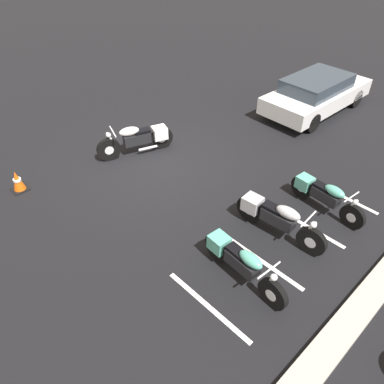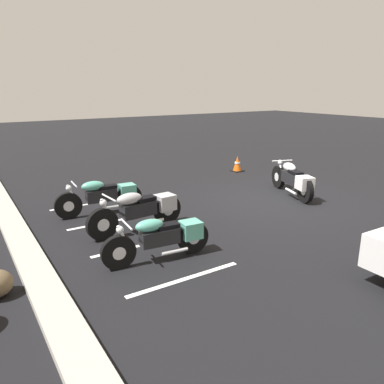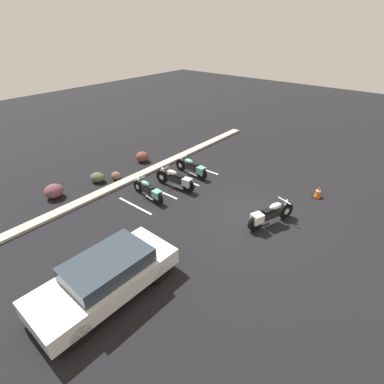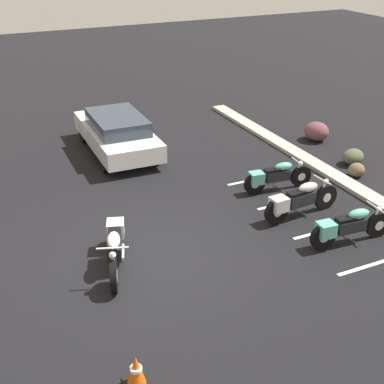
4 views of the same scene
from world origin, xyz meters
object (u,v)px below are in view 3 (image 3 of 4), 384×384
Objects in this scene: landscape_rock_0 at (116,176)px; car_white at (106,276)px; parked_bike_0 at (149,190)px; motorcycle_white_featured at (269,215)px; landscape_rock_3 at (54,191)px; landscape_rock_1 at (142,157)px; landscape_rock_2 at (98,177)px; parked_bike_2 at (193,168)px; traffic_cone at (318,192)px; parked_bike_1 at (177,179)px.

car_white is at bearing -129.73° from landscape_rock_0.
motorcycle_white_featured is at bearing -157.01° from parked_bike_0.
parked_bike_0 is 4.38m from landscape_rock_3.
landscape_rock_2 is at bearing -177.89° from landscape_rock_1.
landscape_rock_1 is at bearing -1.38° from landscape_rock_3.
car_white is at bearing 115.86° from parked_bike_2.
motorcycle_white_featured is at bearing -63.19° from landscape_rock_3.
landscape_rock_0 is at bearing 119.25° from traffic_cone.
landscape_rock_1 is (0.97, 8.44, -0.19)m from motorcycle_white_featured.
traffic_cone is at bearing 165.04° from car_white.
parked_bike_1 reaches higher than landscape_rock_1.
landscape_rock_0 is 0.87× the size of traffic_cone.
parked_bike_0 is 2.41× the size of landscape_rock_3.
landscape_rock_2 is at bearing 25.98° from parked_bike_1.
landscape_rock_1 is at bearing 104.81° from traffic_cone.
parked_bike_1 is 3.28m from landscape_rock_0.
landscape_rock_2 is at bearing 52.17° from parked_bike_2.
motorcycle_white_featured reaches higher than parked_bike_0.
traffic_cone is (2.43, -9.19, -0.03)m from landscape_rock_1.
parked_bike_0 reaches higher than landscape_rock_2.
parked_bike_2 reaches higher than landscape_rock_3.
parked_bike_1 is at bearing 110.67° from motorcycle_white_featured.
landscape_rock_1 is at bearing -20.89° from parked_bike_1.
motorcycle_white_featured is 0.51× the size of car_white.
motorcycle_white_featured is 5.29m from parked_bike_2.
parked_bike_0 is 3.06m from parked_bike_2.
parked_bike_0 is 4.08× the size of landscape_rock_0.
car_white is at bearing -179.02° from motorcycle_white_featured.
car_white is (-6.18, 2.07, 0.20)m from motorcycle_white_featured.
landscape_rock_3 is (-5.30, 0.13, 0.03)m from landscape_rock_1.
traffic_cone is (5.56, -9.08, 0.03)m from landscape_rock_2.
parked_bike_1 reaches higher than landscape_rock_0.
landscape_rock_1 is 9.51m from traffic_cone.
motorcycle_white_featured is 0.98× the size of parked_bike_1.
parked_bike_1 is (-0.10, 4.82, -0.01)m from motorcycle_white_featured.
car_white is 10.00m from traffic_cone.
landscape_rock_2 is (-2.05, 3.51, -0.23)m from parked_bike_1.
landscape_rock_3 reaches higher than landscape_rock_2.
car_white reaches higher than motorcycle_white_featured.
landscape_rock_2 is at bearing 146.20° from landscape_rock_0.
parked_bike_0 is 4.22m from landscape_rock_1.
parked_bike_0 is 2.79× the size of landscape_rock_2.
parked_bike_0 reaches higher than traffic_cone.
traffic_cone is at bearing -152.25° from parked_bike_1.
landscape_rock_1 is (2.37, 0.62, 0.09)m from landscape_rock_0.
landscape_rock_1 is at bearing 12.04° from parked_bike_2.
landscape_rock_3 reaches higher than landscape_rock_0.
parked_bike_1 is 3.12× the size of landscape_rock_1.
traffic_cone is at bearing -75.19° from landscape_rock_1.
parked_bike_0 is at bearing 130.61° from traffic_cone.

